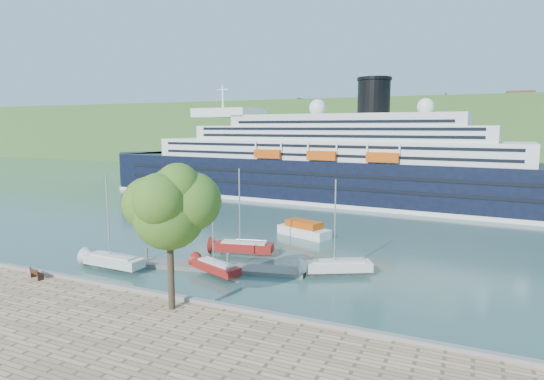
{
  "coord_description": "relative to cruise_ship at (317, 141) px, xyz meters",
  "views": [
    {
      "loc": [
        23.97,
        -28.24,
        14.37
      ],
      "look_at": [
        -2.3,
        30.0,
        5.5
      ],
      "focal_mm": 30.0,
      "sensor_mm": 36.0,
      "label": 1
    }
  ],
  "objects": [
    {
      "name": "ground",
      "position": [
        4.66,
        -56.74,
        -11.68
      ],
      "size": [
        400.0,
        400.0,
        0.0
      ],
      "primitive_type": "plane",
      "color": "#2A4B46",
      "rests_on": "ground"
    },
    {
      "name": "far_hillside",
      "position": [
        4.66,
        88.26,
        0.32
      ],
      "size": [
        400.0,
        50.0,
        24.0
      ],
      "primitive_type": "cube",
      "color": "#365A24",
      "rests_on": "ground"
    },
    {
      "name": "quay_coping",
      "position": [
        4.66,
        -56.94,
        -10.53
      ],
      "size": [
        220.0,
        0.5,
        0.3
      ],
      "primitive_type": "cube",
      "color": "slate",
      "rests_on": "promenade"
    },
    {
      "name": "cruise_ship",
      "position": [
        0.0,
        0.0,
        0.0
      ],
      "size": [
        104.76,
        21.1,
        23.37
      ],
      "primitive_type": null,
      "rotation": [
        0.0,
        0.0,
        -0.06
      ],
      "color": "black",
      "rests_on": "ground"
    },
    {
      "name": "park_bench",
      "position": [
        -6.4,
        -58.12,
        -10.15
      ],
      "size": [
        1.79,
        1.09,
        1.07
      ],
      "primitive_type": null,
      "rotation": [
        0.0,
        0.0,
        -0.26
      ],
      "color": "#442313",
      "rests_on": "promenade"
    },
    {
      "name": "promenade_tree",
      "position": [
        8.61,
        -58.69,
        -4.81
      ],
      "size": [
        7.09,
        7.09,
        11.75
      ],
      "primitive_type": null,
      "color": "#37671B",
      "rests_on": "promenade"
    },
    {
      "name": "floating_pontoon",
      "position": [
        4.15,
        -46.83,
        -11.46
      ],
      "size": [
        20.11,
        6.57,
        0.45
      ],
      "primitive_type": null,
      "rotation": [
        0.0,
        0.0,
        0.21
      ],
      "color": "slate",
      "rests_on": "ground"
    },
    {
      "name": "sailboat_white_near",
      "position": [
        -4.21,
        -51.07,
        -6.99
      ],
      "size": [
        7.33,
        2.23,
        9.39
      ],
      "primitive_type": null,
      "rotation": [
        0.0,
        0.0,
        -0.03
      ],
      "color": "silver",
      "rests_on": "ground"
    },
    {
      "name": "sailboat_red",
      "position": [
        6.1,
        -48.27,
        -7.59
      ],
      "size": [
        6.55,
        3.94,
        8.19
      ],
      "primitive_type": null,
      "rotation": [
        0.0,
        0.0,
        -0.37
      ],
      "color": "maroon",
      "rests_on": "ground"
    },
    {
      "name": "sailboat_white_far",
      "position": [
        16.98,
        -43.27,
        -7.18
      ],
      "size": [
        7.07,
        5.01,
        9.02
      ],
      "primitive_type": null,
      "rotation": [
        0.0,
        0.0,
        0.49
      ],
      "color": "silver",
      "rests_on": "ground"
    },
    {
      "name": "tender_launch",
      "position": [
        8.27,
        -29.57,
        -10.65
      ],
      "size": [
        7.92,
        5.03,
        2.07
      ],
      "primitive_type": null,
      "rotation": [
        0.0,
        0.0,
        -0.36
      ],
      "color": "#C6470B",
      "rests_on": "ground"
    },
    {
      "name": "sailboat_extra",
      "position": [
        5.26,
        -40.83,
        -7.0
      ],
      "size": [
        7.51,
        3.52,
        9.37
      ],
      "primitive_type": null,
      "rotation": [
        0.0,
        0.0,
        0.22
      ],
      "color": "maroon",
      "rests_on": "ground"
    }
  ]
}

